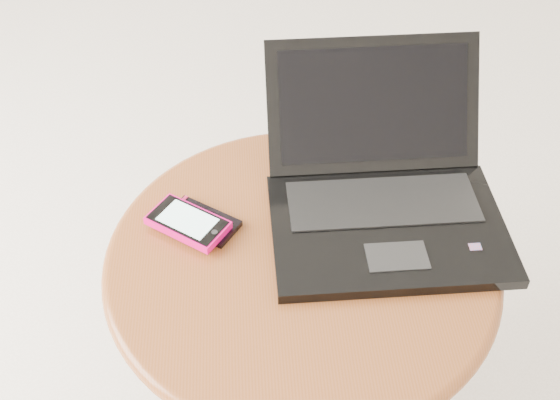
{
  "coord_description": "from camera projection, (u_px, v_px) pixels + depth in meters",
  "views": [
    {
      "loc": [
        0.04,
        -0.75,
        1.17
      ],
      "look_at": [
        0.09,
        -0.07,
        0.5
      ],
      "focal_mm": 44.17,
      "sensor_mm": 36.0,
      "label": 1
    }
  ],
  "objects": [
    {
      "name": "phone_pink",
      "position": [
        188.0,
        223.0,
        0.98
      ],
      "size": [
        0.13,
        0.12,
        0.01
      ],
      "color": "#E5046B",
      "rests_on": "phone_black"
    },
    {
      "name": "laptop",
      "position": [
        383.0,
        191.0,
        1.0
      ],
      "size": [
        0.34,
        0.35,
        0.19
      ],
      "color": "black",
      "rests_on": "table"
    },
    {
      "name": "table",
      "position": [
        300.0,
        295.0,
        1.03
      ],
      "size": [
        0.56,
        0.56,
        0.44
      ],
      "color": "brown",
      "rests_on": "ground"
    },
    {
      "name": "phone_black",
      "position": [
        202.0,
        221.0,
        1.0
      ],
      "size": [
        0.12,
        0.1,
        0.01
      ],
      "color": "black",
      "rests_on": "table"
    }
  ]
}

